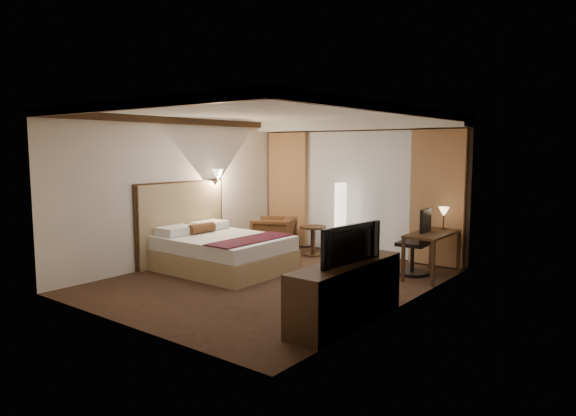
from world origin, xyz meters
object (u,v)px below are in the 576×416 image
Objects in this scene: side_table at (313,241)px; television at (345,237)px; floor_lamp at (340,219)px; armchair at (274,233)px; office_chair at (413,241)px; desk at (432,255)px; bed at (224,253)px; dresser at (346,293)px.

television reaches higher than side_table.
television is (2.58, -3.03, 0.77)m from side_table.
floor_lamp reaches higher than side_table.
television is at bearing 26.73° from armchair.
side_table is 4.05m from television.
office_chair is at bearing 66.67° from armchair.
armchair is at bearing -178.48° from desk.
side_table is at bearing -151.31° from floor_lamp.
floor_lamp is at bearing 66.38° from bed.
dresser is at bearing -88.99° from desk.
desk is 1.13× the size of television.
office_chair reaches higher than television.
floor_lamp is 1.84m from office_chair.
side_table is 3.99m from dresser.
floor_lamp is (0.47, 0.26, 0.44)m from side_table.
armchair is 0.74× the size of television.
floor_lamp reaches higher than bed.
office_chair reaches higher than bed.
office_chair is 1.04× the size of television.
bed is 1.86× the size of office_chair.
armchair is at bearing 98.70° from bed.
side_table is at bearing 130.74° from dresser.
desk is 0.64× the size of dresser.
floor_lamp reaches higher than television.
bed is at bearing 78.14° from television.
office_chair is at bearing -6.38° from side_table.
dresser is (0.05, -2.83, 0.00)m from desk.
floor_lamp is 3.91m from television.
armchair is 0.55× the size of floor_lamp.
office_chair is (1.76, -0.51, -0.17)m from floor_lamp.
armchair is 1.41m from floor_lamp.
office_chair is (3.01, 0.04, 0.17)m from armchair.
armchair is (-0.26, 1.72, 0.09)m from bed.
desk is at bearing -4.46° from side_table.
dresser is at bearing -57.00° from floor_lamp.
desk is 2.83m from dresser.
floor_lamp is 3.93m from dresser.
television is (2.10, -3.28, 0.33)m from floor_lamp.
floor_lamp is at bearing 160.24° from office_chair.
side_table is at bearing 169.99° from office_chair.
bed is 1.10× the size of dresser.
side_table is at bearing 46.80° from television.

